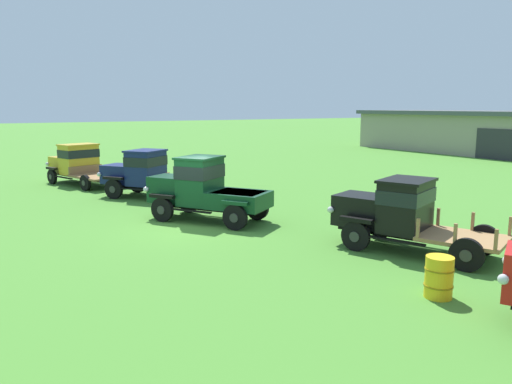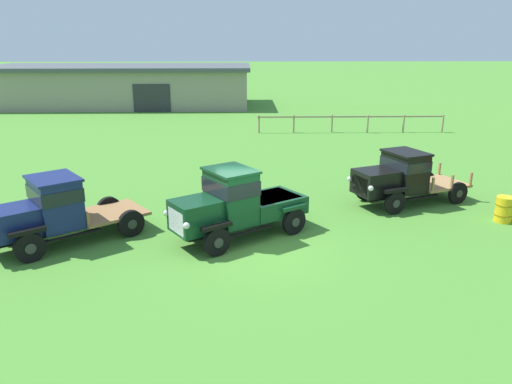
{
  "view_description": "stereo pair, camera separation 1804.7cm",
  "coord_description": "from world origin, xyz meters",
  "px_view_note": "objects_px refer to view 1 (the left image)",
  "views": [
    {
      "loc": [
        15.78,
        -6.65,
        4.17
      ],
      "look_at": [
        0.06,
        2.76,
        1.0
      ],
      "focal_mm": 35.0,
      "sensor_mm": 36.0,
      "label": 1
    },
    {
      "loc": [
        -0.41,
        -14.31,
        6.35
      ],
      "look_at": [
        0.06,
        2.76,
        1.0
      ],
      "focal_mm": 35.0,
      "sensor_mm": 36.0,
      "label": 2
    }
  ],
  "objects_px": {
    "oil_drum_beside_row": "(439,277)",
    "farm_shed": "(489,132)",
    "vintage_truck_foreground_near": "(78,163)",
    "vintage_truck_far_side": "(398,212)",
    "vintage_truck_midrow_center": "(204,188)",
    "vintage_truck_second_in_line": "(143,172)"
  },
  "relations": [
    {
      "from": "vintage_truck_foreground_near",
      "to": "vintage_truck_second_in_line",
      "type": "distance_m",
      "value": 6.01
    },
    {
      "from": "farm_shed",
      "to": "vintage_truck_far_side",
      "type": "relative_size",
      "value": 4.71
    },
    {
      "from": "oil_drum_beside_row",
      "to": "vintage_truck_second_in_line",
      "type": "bearing_deg",
      "value": -174.04
    },
    {
      "from": "vintage_truck_second_in_line",
      "to": "oil_drum_beside_row",
      "type": "distance_m",
      "value": 15.39
    },
    {
      "from": "vintage_truck_foreground_near",
      "to": "vintage_truck_far_side",
      "type": "distance_m",
      "value": 18.67
    },
    {
      "from": "vintage_truck_second_in_line",
      "to": "vintage_truck_far_side",
      "type": "distance_m",
      "value": 12.66
    },
    {
      "from": "oil_drum_beside_row",
      "to": "vintage_truck_far_side",
      "type": "bearing_deg",
      "value": 147.03
    },
    {
      "from": "farm_shed",
      "to": "vintage_truck_second_in_line",
      "type": "bearing_deg",
      "value": -80.88
    },
    {
      "from": "vintage_truck_midrow_center",
      "to": "vintage_truck_far_side",
      "type": "xyz_separation_m",
      "value": [
        6.37,
        3.26,
        -0.06
      ]
    },
    {
      "from": "vintage_truck_midrow_center",
      "to": "oil_drum_beside_row",
      "type": "xyz_separation_m",
      "value": [
        9.54,
        1.2,
        -0.72
      ]
    },
    {
      "from": "oil_drum_beside_row",
      "to": "farm_shed",
      "type": "bearing_deg",
      "value": 123.02
    },
    {
      "from": "vintage_truck_midrow_center",
      "to": "vintage_truck_far_side",
      "type": "height_order",
      "value": "vintage_truck_midrow_center"
    },
    {
      "from": "vintage_truck_foreground_near",
      "to": "vintage_truck_midrow_center",
      "type": "bearing_deg",
      "value": 10.35
    },
    {
      "from": "vintage_truck_foreground_near",
      "to": "farm_shed",
      "type": "bearing_deg",
      "value": 89.34
    },
    {
      "from": "farm_shed",
      "to": "vintage_truck_second_in_line",
      "type": "height_order",
      "value": "farm_shed"
    },
    {
      "from": "vintage_truck_foreground_near",
      "to": "vintage_truck_midrow_center",
      "type": "height_order",
      "value": "vintage_truck_midrow_center"
    },
    {
      "from": "vintage_truck_midrow_center",
      "to": "oil_drum_beside_row",
      "type": "height_order",
      "value": "vintage_truck_midrow_center"
    },
    {
      "from": "farm_shed",
      "to": "vintage_truck_far_side",
      "type": "xyz_separation_m",
      "value": [
        17.47,
        -29.7,
        -0.76
      ]
    },
    {
      "from": "vintage_truck_far_side",
      "to": "oil_drum_beside_row",
      "type": "xyz_separation_m",
      "value": [
        3.17,
        -2.06,
        -0.66
      ]
    },
    {
      "from": "farm_shed",
      "to": "vintage_truck_midrow_center",
      "type": "distance_m",
      "value": 34.79
    },
    {
      "from": "vintage_truck_foreground_near",
      "to": "oil_drum_beside_row",
      "type": "bearing_deg",
      "value": 8.92
    },
    {
      "from": "farm_shed",
      "to": "oil_drum_beside_row",
      "type": "xyz_separation_m",
      "value": [
        20.65,
        -31.76,
        -1.42
      ]
    }
  ]
}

